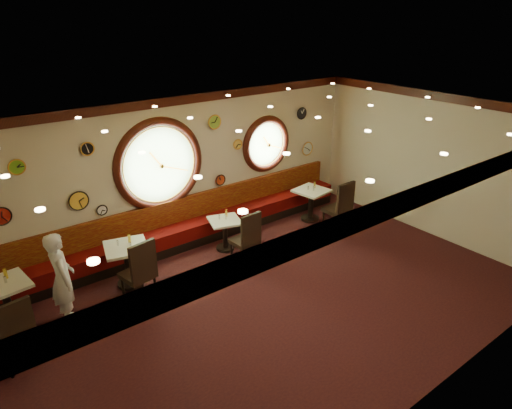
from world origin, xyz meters
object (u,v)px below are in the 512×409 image
Objects in this scene: condiment_c_bottle at (226,213)px; condiment_b_salt at (118,243)px; chair_b at (140,268)px; condiment_d_bottle at (315,185)px; condiment_a_pepper at (5,280)px; condiment_a_bottle at (5,273)px; chair_c at (248,235)px; waiter at (62,279)px; chair_d at (341,204)px; condiment_d_pepper at (314,188)px; condiment_c_pepper at (226,217)px; table_d at (311,201)px; condiment_c_salt at (219,217)px; condiment_d_salt at (308,188)px; table_b at (128,261)px; chair_a at (15,330)px; table_a at (7,299)px; table_c at (225,231)px; condiment_b_bottle at (129,238)px; condiment_b_pepper at (131,245)px.

condiment_b_salt is at bearing -178.48° from condiment_c_bottle.
condiment_d_bottle is (4.86, 0.72, 0.17)m from chair_b.
condiment_a_bottle is (0.03, 0.14, 0.03)m from condiment_a_pepper.
chair_c is 4.60× the size of condiment_d_bottle.
waiter reaches higher than condiment_b_salt.
chair_d is 6.82× the size of condiment_d_pepper.
chair_c reaches higher than condiment_c_pepper.
condiment_c_salt is at bearing 176.95° from table_d.
condiment_d_bottle is at bearing -82.14° from waiter.
chair_b is at bearing -171.51° from condiment_d_bottle.
condiment_d_salt is at bearing 0.22° from condiment_a_pepper.
table_b is 2.38m from chair_a.
table_b is 4.65m from condiment_d_salt.
chair_a is (-0.08, -1.15, 0.17)m from table_a.
table_b is 1.12× the size of table_d.
table_a is 0.96m from waiter.
chair_b is at bearing -170.97° from condiment_d_salt.
condiment_c_pepper is (2.34, -0.04, -0.13)m from condiment_b_salt.
chair_c is at bearing -10.99° from condiment_a_pepper.
chair_b is 1.05× the size of chair_c.
chair_c is at bearing -13.48° from chair_b.
table_c is 0.49× the size of waiter.
table_d is (2.49, -0.04, 0.06)m from table_c.
condiment_a_pepper is (-4.18, 0.81, 0.20)m from chair_c.
condiment_c_bottle reaches higher than condiment_c_salt.
chair_d is 7.43× the size of condiment_c_pepper.
condiment_a_bottle is at bearing 177.31° from condiment_b_bottle.
table_a is at bearing 171.42° from chair_d.
condiment_a_pepper is 1.08× the size of condiment_c_pepper.
chair_c is 2.60m from condiment_d_pepper.
chair_d reaches higher than table_d.
chair_b reaches higher than condiment_c_salt.
condiment_c_salt is 0.20m from condiment_c_bottle.
waiter is at bearing 156.89° from chair_b.
chair_a is at bearing -96.59° from condiment_a_pepper.
condiment_a_bottle reaches higher than table_a.
condiment_a_pepper reaches higher than condiment_d_pepper.
condiment_c_salt is at bearing -0.54° from condiment_a_bottle.
condiment_b_salt is (-4.79, 0.09, 0.38)m from table_d.
waiter reaches higher than table_b.
condiment_c_salt is at bearing 141.76° from condiment_c_pepper.
condiment_c_salt is at bearing 7.19° from chair_a.
condiment_c_salt is at bearing 175.64° from condiment_d_pepper.
chair_d is at bearing -10.56° from table_b.
chair_b is at bearing -162.21° from condiment_c_pepper.
condiment_b_salt is at bearing 179.66° from condiment_d_salt.
condiment_d_salt is at bearing -1.64° from condiment_c_salt.
chair_c reaches higher than condiment_d_pepper.
condiment_c_pepper reaches higher than table_d.
condiment_b_pepper is 0.57× the size of condiment_d_bottle.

